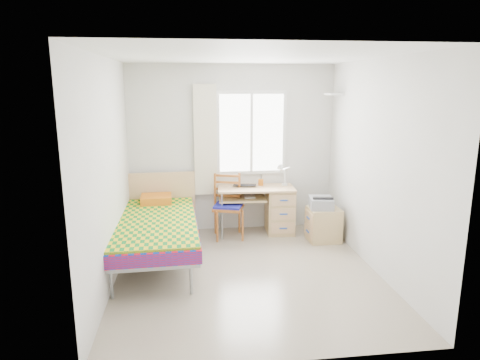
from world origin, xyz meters
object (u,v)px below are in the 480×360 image
(desk, at_px, (275,207))
(printer, at_px, (321,202))
(chair, at_px, (229,202))
(cabinet, at_px, (323,224))
(bed, at_px, (157,225))

(desk, xyz_separation_m, printer, (0.60, -0.44, 0.18))
(chair, distance_m, cabinet, 1.46)
(bed, distance_m, cabinet, 2.45)
(chair, bearing_deg, bed, -127.45)
(desk, relative_size, cabinet, 2.41)
(bed, bearing_deg, cabinet, 6.70)
(cabinet, bearing_deg, chair, 163.69)
(cabinet, height_order, printer, printer)
(bed, height_order, cabinet, bed)
(bed, height_order, chair, chair)
(cabinet, bearing_deg, desk, 142.19)
(chair, bearing_deg, cabinet, 2.50)
(chair, height_order, cabinet, chair)
(printer, bearing_deg, bed, -162.03)
(chair, xyz_separation_m, cabinet, (1.38, -0.37, -0.30))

